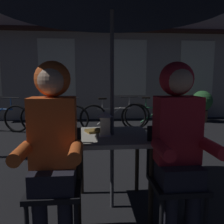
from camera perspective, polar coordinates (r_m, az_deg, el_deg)
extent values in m
plane|color=black|center=(2.49, 0.00, -22.34)|extent=(60.00, 60.00, 0.00)
cube|color=#B2AD9E|center=(2.21, 0.00, -6.03)|extent=(0.72, 0.72, 0.04)
cylinder|color=#2D2319|center=(2.05, -8.33, -18.42)|extent=(0.04, 0.04, 0.70)
cylinder|color=#2D2319|center=(2.10, 9.66, -17.68)|extent=(0.04, 0.04, 0.70)
cylinder|color=#2D2319|center=(2.62, -7.56, -12.33)|extent=(0.04, 0.04, 0.70)
cylinder|color=#2D2319|center=(2.66, 6.20, -11.95)|extent=(0.04, 0.04, 0.70)
cylinder|color=#4C4C51|center=(2.15, 0.00, 4.43)|extent=(0.04, 0.04, 2.25)
cube|color=white|center=(2.17, -1.73, -5.64)|extent=(0.11, 0.11, 0.02)
cube|color=white|center=(2.15, -1.74, -3.36)|extent=(0.09, 0.09, 0.16)
pyramid|color=white|center=(2.13, -1.75, -0.53)|extent=(0.11, 0.11, 0.06)
cube|color=black|center=(1.91, -13.95, -17.96)|extent=(0.40, 0.40, 0.04)
cylinder|color=black|center=(2.15, -8.18, -21.45)|extent=(0.03, 0.03, 0.41)
cylinder|color=black|center=(2.20, -17.71, -21.10)|extent=(0.03, 0.03, 0.41)
cube|color=black|center=(2.00, -13.37, -9.69)|extent=(0.40, 0.03, 0.42)
cube|color=black|center=(2.01, 15.60, -16.74)|extent=(0.40, 0.40, 0.04)
cylinder|color=black|center=(2.04, 22.06, -23.77)|extent=(0.03, 0.03, 0.41)
cylinder|color=black|center=(1.93, 12.04, -25.43)|extent=(0.03, 0.03, 0.41)
cylinder|color=black|center=(2.31, 18.00, -19.62)|extent=(0.03, 0.03, 0.41)
cylinder|color=black|center=(2.21, 9.28, -20.68)|extent=(0.03, 0.03, 0.41)
cube|color=black|center=(2.09, 14.05, -8.93)|extent=(0.40, 0.03, 0.42)
cylinder|color=black|center=(1.90, -11.38, -25.29)|extent=(0.11, 0.11, 0.45)
cube|color=black|center=(1.87, -14.06, -15.21)|extent=(0.32, 0.36, 0.16)
cube|color=#E05B23|center=(1.81, -14.24, -4.74)|extent=(0.34, 0.22, 0.52)
cylinder|color=#E05B23|center=(1.60, -8.91, -9.63)|extent=(0.09, 0.30, 0.09)
cylinder|color=#E05B23|center=(1.66, -21.57, -9.42)|extent=(0.09, 0.30, 0.09)
sphere|color=tan|center=(1.76, -14.69, 7.57)|extent=(0.21, 0.21, 0.21)
sphere|color=#E05B23|center=(1.81, -14.44, 7.90)|extent=(0.27, 0.27, 0.27)
cylinder|color=black|center=(2.03, 19.30, -23.11)|extent=(0.11, 0.11, 0.45)
cylinder|color=black|center=(1.97, 14.08, -23.93)|extent=(0.11, 0.11, 0.45)
cube|color=black|center=(1.97, 15.72, -14.09)|extent=(0.32, 0.36, 0.16)
cube|color=red|center=(1.90, 15.69, -4.13)|extent=(0.34, 0.22, 0.52)
cylinder|color=red|center=(1.81, 23.48, -8.12)|extent=(0.09, 0.30, 0.09)
cylinder|color=red|center=(1.67, 12.41, -8.96)|extent=(0.09, 0.30, 0.09)
sphere|color=tan|center=(1.86, 16.15, 7.53)|extent=(0.21, 0.21, 0.21)
sphere|color=red|center=(1.91, 15.62, 7.86)|extent=(0.27, 0.27, 0.27)
cube|color=#9E9389|center=(7.76, -4.78, 21.86)|extent=(10.00, 0.60, 6.20)
cube|color=#EAE5C6|center=(7.31, -13.43, 10.61)|extent=(1.10, 0.02, 1.70)
cube|color=#EAE5C6|center=(7.33, 4.17, 10.80)|extent=(1.10, 0.02, 1.70)
cube|color=#EAE5C6|center=(7.98, 20.21, 10.12)|extent=(1.10, 0.02, 1.70)
cube|color=#331914|center=(7.23, -4.71, 19.63)|extent=(9.00, 0.36, 0.08)
torus|color=black|center=(5.91, -22.46, -1.53)|extent=(0.65, 0.21, 0.66)
cylinder|color=#1E4C93|center=(5.93, -23.66, 1.89)|extent=(0.02, 0.02, 0.28)
cylinder|color=black|center=(5.92, -23.74, 3.24)|extent=(0.43, 0.13, 0.02)
torus|color=black|center=(5.53, -9.04, -1.63)|extent=(0.66, 0.15, 0.66)
torus|color=black|center=(5.85, -18.82, -1.44)|extent=(0.66, 0.15, 0.66)
cylinder|color=#ADA89E|center=(5.64, -14.14, 0.61)|extent=(0.83, 0.17, 0.04)
cylinder|color=#ADA89E|center=(5.70, -15.25, -1.19)|extent=(0.60, 0.13, 0.44)
cylinder|color=#ADA89E|center=(5.72, -16.90, 1.82)|extent=(0.02, 0.02, 0.24)
cube|color=black|center=(5.71, -16.96, 3.12)|extent=(0.21, 0.11, 0.04)
cylinder|color=#ADA89E|center=(5.51, -10.36, 2.02)|extent=(0.02, 0.02, 0.28)
cylinder|color=black|center=(5.50, -10.40, 3.47)|extent=(0.44, 0.09, 0.02)
torus|color=black|center=(5.79, 5.42, -1.13)|extent=(0.66, 0.13, 0.66)
torus|color=black|center=(5.57, -4.64, -1.49)|extent=(0.66, 0.13, 0.66)
cylinder|color=#ADA89E|center=(5.63, 0.49, 0.84)|extent=(0.83, 0.14, 0.04)
cylinder|color=#ADA89E|center=(5.63, -0.73, -1.03)|extent=(0.61, 0.11, 0.44)
cylinder|color=#ADA89E|center=(5.56, -2.38, 1.99)|extent=(0.02, 0.02, 0.24)
cube|color=black|center=(5.54, -2.39, 3.32)|extent=(0.21, 0.10, 0.04)
cylinder|color=#ADA89E|center=(5.71, 4.29, 2.34)|extent=(0.02, 0.02, 0.28)
cylinder|color=black|center=(5.69, 4.31, 3.74)|extent=(0.44, 0.08, 0.02)
torus|color=black|center=(6.01, 15.90, -1.06)|extent=(0.66, 0.17, 0.66)
torus|color=black|center=(5.91, 6.14, -0.94)|extent=(0.66, 0.17, 0.66)
cylinder|color=#236B3D|center=(5.91, 11.12, 1.05)|extent=(0.83, 0.19, 0.04)
cylinder|color=#236B3D|center=(5.93, 9.89, -0.68)|extent=(0.60, 0.15, 0.44)
cylinder|color=#236B3D|center=(5.88, 8.38, 2.25)|extent=(0.02, 0.02, 0.24)
cube|color=black|center=(5.86, 8.40, 3.51)|extent=(0.21, 0.12, 0.04)
cylinder|color=#236B3D|center=(5.95, 14.87, 2.33)|extent=(0.02, 0.02, 0.28)
cylinder|color=black|center=(5.94, 14.92, 3.67)|extent=(0.44, 0.10, 0.02)
cube|color=olive|center=(2.32, -3.93, -4.60)|extent=(0.24, 0.20, 0.02)
cylinder|color=brown|center=(7.34, 21.12, -0.93)|extent=(0.36, 0.36, 0.34)
sphere|color=#285B2D|center=(7.29, 21.30, 2.57)|extent=(0.60, 0.60, 0.60)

